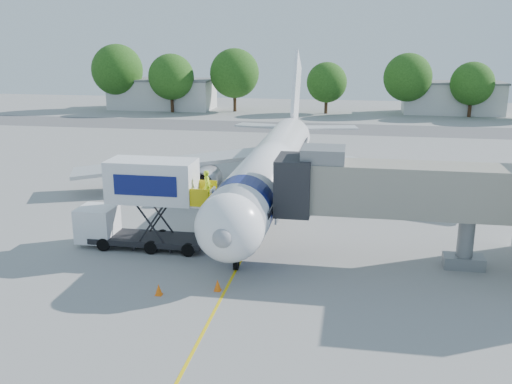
% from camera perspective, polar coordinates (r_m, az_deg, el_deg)
% --- Properties ---
extents(ground, '(160.00, 160.00, 0.00)m').
position_cam_1_polar(ground, '(40.81, 0.75, -2.61)').
color(ground, gray).
rests_on(ground, ground).
extents(guidance_line, '(0.15, 70.00, 0.01)m').
position_cam_1_polar(guidance_line, '(40.81, 0.75, -2.60)').
color(guidance_line, yellow).
rests_on(guidance_line, ground).
extents(taxiway_strip, '(120.00, 10.00, 0.01)m').
position_cam_1_polar(taxiway_strip, '(81.55, 5.50, 6.38)').
color(taxiway_strip, '#59595B').
rests_on(taxiway_strip, ground).
extents(aircraft, '(34.17, 37.73, 11.35)m').
position_cam_1_polar(aircraft, '(43.97, 1.62, 2.68)').
color(aircraft, white).
rests_on(aircraft, ground).
extents(jet_bridge, '(13.90, 3.20, 6.60)m').
position_cam_1_polar(jet_bridge, '(32.45, 12.83, 0.26)').
color(jet_bridge, gray).
rests_on(jet_bridge, ground).
extents(catering_hiloader, '(8.53, 2.44, 5.50)m').
position_cam_1_polar(catering_hiloader, '(35.10, -11.23, -1.19)').
color(catering_hiloader, black).
rests_on(catering_hiloader, ground).
extents(ground_tug, '(3.19, 1.71, 1.26)m').
position_cam_1_polar(ground_tug, '(23.60, -1.47, -14.94)').
color(ground_tug, white).
rests_on(ground_tug, ground).
extents(safety_cone_a, '(0.38, 0.38, 0.61)m').
position_cam_1_polar(safety_cone_a, '(29.49, -3.86, -9.29)').
color(safety_cone_a, '#FF660D').
rests_on(safety_cone_a, ground).
extents(safety_cone_b, '(0.38, 0.38, 0.60)m').
position_cam_1_polar(safety_cone_b, '(29.38, -9.71, -9.60)').
color(safety_cone_b, '#FF660D').
rests_on(safety_cone_b, ground).
extents(outbuilding_left, '(18.40, 8.40, 5.30)m').
position_cam_1_polar(outbuilding_left, '(104.57, -9.34, 9.68)').
color(outbuilding_left, silver).
rests_on(outbuilding_left, ground).
extents(outbuilding_right, '(16.40, 7.40, 5.30)m').
position_cam_1_polar(outbuilding_right, '(102.06, 19.03, 8.92)').
color(outbuilding_right, silver).
rests_on(outbuilding_right, ground).
extents(tree_a, '(8.89, 8.89, 11.34)m').
position_cam_1_polar(tree_a, '(104.60, -13.71, 11.77)').
color(tree_a, '#382314').
rests_on(tree_a, ground).
extents(tree_b, '(7.70, 7.70, 9.81)m').
position_cam_1_polar(tree_b, '(99.04, -8.48, 11.32)').
color(tree_b, '#382314').
rests_on(tree_b, ground).
extents(tree_c, '(8.37, 8.37, 10.67)m').
position_cam_1_polar(tree_c, '(99.01, -2.16, 11.77)').
color(tree_c, '#382314').
rests_on(tree_c, ground).
extents(tree_d, '(6.67, 6.67, 8.51)m').
position_cam_1_polar(tree_d, '(97.00, 7.09, 10.82)').
color(tree_d, '#382314').
rests_on(tree_d, ground).
extents(tree_e, '(7.85, 7.85, 10.01)m').
position_cam_1_polar(tree_e, '(98.01, 14.93, 11.01)').
color(tree_e, '#382314').
rests_on(tree_e, ground).
extents(tree_f, '(6.86, 6.86, 8.74)m').
position_cam_1_polar(tree_f, '(98.23, 20.81, 10.10)').
color(tree_f, '#382314').
rests_on(tree_f, ground).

